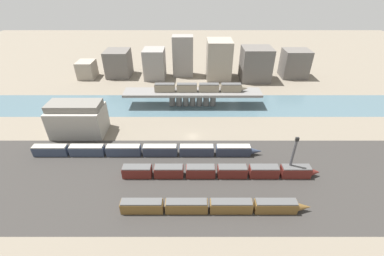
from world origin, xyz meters
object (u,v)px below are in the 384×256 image
at_px(train_on_bridge, 199,88).
at_px(train_yard_mid, 219,171).
at_px(signal_tower, 292,157).
at_px(warehouse_building, 77,119).
at_px(train_yard_near, 213,206).
at_px(train_yard_far, 145,150).

xyz_separation_m(train_on_bridge, train_yard_mid, (5.12, -49.83, -7.37)).
distance_m(train_on_bridge, signal_tower, 56.30).
xyz_separation_m(train_yard_mid, signal_tower, (22.34, 0.72, 5.38)).
bearing_deg(train_on_bridge, warehouse_building, -153.78).
bearing_deg(signal_tower, warehouse_building, 161.95).
distance_m(warehouse_building, signal_tower, 80.50).
height_order(train_yard_near, train_yard_far, train_yard_far).
bearing_deg(train_yard_mid, train_yard_far, 156.62).
relative_size(train_yard_mid, signal_tower, 4.35).
height_order(train_on_bridge, train_yard_mid, train_on_bridge).
distance_m(train_yard_mid, signal_tower, 22.99).
height_order(train_on_bridge, signal_tower, signal_tower).
distance_m(train_yard_mid, train_yard_far, 27.82).
xyz_separation_m(train_yard_far, warehouse_building, (-28.66, 14.62, 4.50)).
xyz_separation_m(train_yard_near, train_yard_mid, (3.11, 14.03, 0.05)).
bearing_deg(train_yard_far, train_yard_near, -48.18).
bearing_deg(train_yard_near, train_yard_far, 131.82).
bearing_deg(train_yard_far, warehouse_building, 152.97).
bearing_deg(signal_tower, train_yard_near, -149.89).
bearing_deg(warehouse_building, train_on_bridge, 26.22).
height_order(train_yard_mid, train_yard_far, train_yard_far).
height_order(train_yard_near, train_yard_mid, train_yard_mid).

